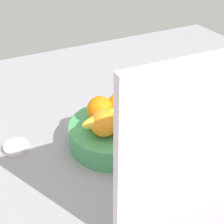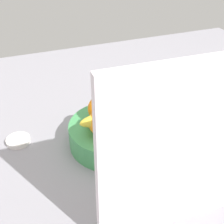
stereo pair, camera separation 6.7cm
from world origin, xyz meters
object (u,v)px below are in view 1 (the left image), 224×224
orange_center (125,122)px  orange_back_left (120,105)px  jar_lid (16,147)px  banana_bunch (116,119)px  cutting_board (187,151)px  orange_front_left (100,109)px  fruit_bowl (112,134)px  orange_front_right (104,123)px  thermos_tumbler (217,105)px

orange_center → orange_back_left: same height
jar_lid → banana_bunch: bearing=154.8°
banana_bunch → cutting_board: (-1.29, 24.82, 8.66)cm
orange_front_left → orange_center: bearing=113.1°
fruit_bowl → banana_bunch: (-0.08, 2.10, 6.22)cm
jar_lid → orange_front_right: bearing=149.8°
cutting_board → thermos_tumbler: size_ratio=2.17×
thermos_tumbler → orange_center: bearing=-6.1°
fruit_bowl → orange_back_left: (-3.62, -2.45, 6.63)cm
orange_front_right → jar_lid: size_ratio=1.08×
fruit_bowl → jar_lid: (23.92, -9.18, -2.45)cm
orange_front_left → thermos_tumbler: size_ratio=0.42×
cutting_board → jar_lid: cutting_board is taller
orange_front_right → orange_center: (-4.93, 1.88, 0.00)cm
orange_front_right → orange_center: size_ratio=1.00×
fruit_bowl → cutting_board: (-1.37, 26.92, 14.88)cm
orange_front_left → orange_center: size_ratio=1.00×
fruit_bowl → thermos_tumbler: bearing=165.3°
fruit_bowl → orange_front_left: 7.57cm
cutting_board → jar_lid: bearing=-53.2°
orange_front_left → banana_bunch: orange_front_left is taller
orange_center → orange_front_left: bearing=-66.9°
orange_front_left → fruit_bowl: bearing=121.0°
fruit_bowl → orange_back_left: bearing=-145.9°
orange_front_right → jar_lid: 25.27cm
thermos_tumbler → cutting_board: bearing=35.6°
orange_back_left → thermos_tumbler: thermos_tumbler is taller
fruit_bowl → cutting_board: bearing=92.9°
orange_front_left → jar_lid: 24.59cm
thermos_tumbler → jar_lid: bearing=-17.6°
fruit_bowl → orange_front_right: (3.53, 2.68, 6.63)cm
orange_front_left → banana_bunch: (-1.97, 5.24, -0.40)cm
fruit_bowl → banana_bunch: banana_bunch is taller
thermos_tumbler → orange_front_right: bearing=-8.5°
orange_back_left → cutting_board: 30.60cm
orange_front_right → banana_bunch: orange_front_right is taller
orange_front_left → jar_lid: (22.03, -6.04, -9.08)cm
banana_bunch → cutting_board: bearing=93.0°
orange_center → cutting_board: 23.84cm
fruit_bowl → cutting_board: cutting_board is taller
banana_bunch → orange_center: bearing=118.1°
fruit_bowl → thermos_tumbler: 29.91cm
orange_center → banana_bunch: size_ratio=0.37×
jar_lid → cutting_board: bearing=125.0°
jar_lid → orange_center: bearing=151.5°
banana_bunch → jar_lid: banana_bunch is taller
orange_front_right → thermos_tumbler: 32.42cm
orange_front_right → cutting_board: cutting_board is taller
fruit_bowl → thermos_tumbler: size_ratio=1.38×
fruit_bowl → orange_front_left: bearing=-59.0°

